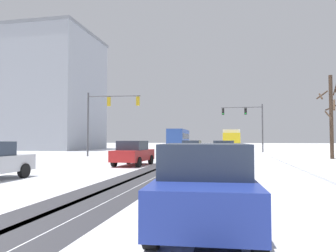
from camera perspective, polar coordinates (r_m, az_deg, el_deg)
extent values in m
cube|color=#38383D|center=(19.15, 2.31, -7.58)|extent=(0.73, 32.44, 0.01)
cube|color=#38383D|center=(18.92, 10.59, -7.60)|extent=(0.72, 32.44, 0.01)
cube|color=#38383D|center=(19.46, -2.45, -7.49)|extent=(1.08, 32.44, 0.01)
cube|color=#38383D|center=(19.30, -0.23, -7.54)|extent=(0.90, 32.44, 0.01)
cylinder|color=#47474C|center=(32.83, -14.42, 0.29)|extent=(0.18, 0.18, 6.50)
cylinder|color=#47474C|center=(32.17, -9.82, 5.40)|extent=(5.47, 0.45, 0.12)
cube|color=#B79319|center=(32.27, -10.75, 4.40)|extent=(0.33, 0.26, 0.90)
sphere|color=black|center=(32.46, -10.66, 4.89)|extent=(0.20, 0.20, 0.20)
sphere|color=black|center=(32.42, -10.66, 4.37)|extent=(0.20, 0.20, 0.20)
sphere|color=green|center=(32.38, -10.67, 3.84)|extent=(0.20, 0.20, 0.20)
cube|color=#B79319|center=(31.45, -5.52, 4.54)|extent=(0.33, 0.26, 0.90)
sphere|color=black|center=(31.65, -5.46, 5.05)|extent=(0.20, 0.20, 0.20)
sphere|color=black|center=(31.61, -5.46, 4.51)|extent=(0.20, 0.20, 0.20)
sphere|color=green|center=(31.57, -5.46, 3.97)|extent=(0.20, 0.20, 0.20)
cylinder|color=#47474C|center=(43.84, 16.89, -0.37)|extent=(0.18, 0.18, 6.50)
cylinder|color=#47474C|center=(43.79, 13.26, 3.33)|extent=(5.50, 0.22, 0.12)
cube|color=black|center=(43.78, 13.99, 2.62)|extent=(0.32, 0.25, 0.90)
sphere|color=black|center=(43.65, 14.00, 3.03)|extent=(0.20, 0.20, 0.20)
sphere|color=black|center=(43.62, 14.00, 2.64)|extent=(0.20, 0.20, 0.20)
sphere|color=green|center=(43.59, 14.01, 2.25)|extent=(0.20, 0.20, 0.20)
cube|color=black|center=(43.67, 10.03, 2.60)|extent=(0.32, 0.25, 0.90)
sphere|color=black|center=(43.54, 10.02, 3.01)|extent=(0.20, 0.20, 0.20)
sphere|color=black|center=(43.51, 10.02, 2.61)|extent=(0.20, 0.20, 0.20)
sphere|color=green|center=(43.49, 10.03, 2.22)|extent=(0.20, 0.20, 0.20)
cube|color=silver|center=(29.38, 4.43, -4.50)|extent=(1.78, 4.13, 0.70)
cube|color=#2D3847|center=(29.22, 4.39, -3.24)|extent=(1.60, 1.93, 0.60)
cylinder|color=black|center=(30.77, 3.26, -5.07)|extent=(0.23, 0.64, 0.64)
cylinder|color=black|center=(30.56, 6.26, -5.07)|extent=(0.23, 0.64, 0.64)
cylinder|color=black|center=(28.26, 2.45, -5.29)|extent=(0.23, 0.64, 0.64)
cylinder|color=black|center=(28.03, 5.72, -5.31)|extent=(0.23, 0.64, 0.64)
cube|color=slate|center=(25.29, 10.20, -4.79)|extent=(1.73, 4.11, 0.70)
cube|color=#2D3847|center=(25.12, 10.18, -3.33)|extent=(1.57, 1.91, 0.60)
cylinder|color=black|center=(26.61, 8.53, -5.44)|extent=(0.22, 0.64, 0.64)
cylinder|color=black|center=(26.57, 12.02, -5.42)|extent=(0.22, 0.64, 0.64)
cylinder|color=black|center=(24.07, 8.21, -5.76)|extent=(0.22, 0.64, 0.64)
cylinder|color=black|center=(24.03, 12.07, -5.73)|extent=(0.22, 0.64, 0.64)
cube|color=red|center=(20.75, -6.35, -5.33)|extent=(1.90, 4.18, 0.70)
cube|color=#2D3847|center=(20.58, -6.49, -3.54)|extent=(1.65, 1.97, 0.60)
cylinder|color=black|center=(22.24, -7.18, -6.04)|extent=(0.25, 0.65, 0.64)
cylinder|color=black|center=(21.71, -3.18, -6.14)|extent=(0.25, 0.65, 0.64)
cylinder|color=black|center=(19.89, -9.83, -6.44)|extent=(0.25, 0.65, 0.64)
cylinder|color=black|center=(19.30, -5.41, -6.59)|extent=(0.25, 0.65, 0.64)
cylinder|color=black|center=(15.40, -24.82, -7.41)|extent=(0.22, 0.64, 0.64)
cube|color=#233899|center=(6.21, 6.85, -12.02)|extent=(1.94, 4.19, 0.70)
cube|color=#2D3847|center=(5.98, 6.80, -6.11)|extent=(1.67, 1.99, 0.60)
cylinder|color=black|center=(7.57, 0.75, -12.99)|extent=(0.26, 0.65, 0.64)
cylinder|color=black|center=(7.55, 13.33, -12.95)|extent=(0.26, 0.65, 0.64)
cylinder|color=black|center=(5.12, -2.91, -18.10)|extent=(0.26, 0.65, 0.64)
cylinder|color=black|center=(5.09, 16.24, -18.11)|extent=(0.26, 0.65, 0.64)
cube|color=#284793|center=(52.95, 1.99, -2.25)|extent=(2.83, 11.07, 2.90)
cube|color=#283342|center=(52.95, 1.98, -1.87)|extent=(2.84, 10.19, 0.90)
cylinder|color=black|center=(48.99, 2.79, -3.92)|extent=(0.33, 0.97, 0.96)
cylinder|color=black|center=(49.32, 0.04, -3.92)|extent=(0.33, 0.97, 0.96)
cylinder|color=black|center=(56.10, 3.63, -3.74)|extent=(0.33, 0.97, 0.96)
cylinder|color=black|center=(56.39, 1.22, -3.74)|extent=(0.33, 0.97, 0.96)
cube|color=yellow|center=(39.65, 11.52, -2.78)|extent=(2.10, 2.20, 2.10)
cube|color=silver|center=(43.35, 11.48, -2.42)|extent=(2.21, 5.20, 2.60)
cylinder|color=black|center=(40.13, 12.98, -4.26)|extent=(0.28, 0.84, 0.84)
cylinder|color=black|center=(40.11, 10.08, -4.29)|extent=(0.28, 0.84, 0.84)
cylinder|color=black|center=(44.82, 12.77, -4.07)|extent=(0.28, 0.84, 0.84)
cylinder|color=black|center=(44.80, 10.18, -4.10)|extent=(0.28, 0.84, 0.84)
cylinder|color=#4C3828|center=(26.61, 28.08, 3.43)|extent=(0.60, 1.55, 0.99)
cylinder|color=#423023|center=(31.20, 27.67, 1.50)|extent=(0.32, 0.32, 7.44)
cylinder|color=#423023|center=(31.26, 26.13, 4.89)|extent=(0.36, 1.68, 0.76)
cylinder|color=#423023|center=(31.83, 26.35, 5.13)|extent=(1.33, 1.22, 0.93)
cylinder|color=#423023|center=(30.99, 27.20, 1.84)|extent=(0.45, 0.74, 0.73)
cylinder|color=#423023|center=(31.67, 28.29, 6.19)|extent=(0.27, 0.97, 1.29)
cylinder|color=#423023|center=(31.80, 27.75, 3.02)|extent=(1.07, 0.55, 0.57)
cube|color=#9399A3|center=(59.47, -22.34, 5.49)|extent=(18.90, 14.92, 19.55)
cube|color=slate|center=(61.64, -22.18, 14.77)|extent=(19.20, 15.22, 0.50)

